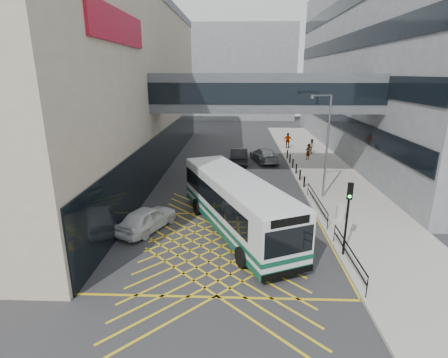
# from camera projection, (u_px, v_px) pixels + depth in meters

# --- Properties ---
(ground) EXTENTS (120.00, 120.00, 0.00)m
(ground) POSITION_uv_depth(u_px,v_px,m) (221.00, 246.00, 18.92)
(ground) COLOR #333335
(building_whsmith) EXTENTS (24.17, 42.00, 16.00)m
(building_whsmith) POSITION_uv_depth(u_px,v_px,m) (36.00, 84.00, 32.53)
(building_whsmith) COLOR #BBAB91
(building_whsmith) RESTS_ON ground
(building_far) EXTENTS (28.00, 16.00, 18.00)m
(building_far) POSITION_uv_depth(u_px,v_px,m) (224.00, 73.00, 73.73)
(building_far) COLOR gray
(building_far) RESTS_ON ground
(skybridge) EXTENTS (20.00, 4.10, 3.00)m
(skybridge) POSITION_uv_depth(u_px,v_px,m) (265.00, 92.00, 28.10)
(skybridge) COLOR #494E53
(skybridge) RESTS_ON ground
(pavement) EXTENTS (6.00, 54.00, 0.16)m
(pavement) POSITION_uv_depth(u_px,v_px,m) (324.00, 172.00, 32.91)
(pavement) COLOR #A6A198
(pavement) RESTS_ON ground
(box_junction) EXTENTS (12.00, 9.00, 0.01)m
(box_junction) POSITION_uv_depth(u_px,v_px,m) (221.00, 246.00, 18.92)
(box_junction) COLOR gold
(box_junction) RESTS_ON ground
(bus) EXTENTS (7.12, 11.73, 3.27)m
(bus) POSITION_uv_depth(u_px,v_px,m) (235.00, 203.00, 20.33)
(bus) COLOR silver
(bus) RESTS_ON ground
(car_white) EXTENTS (3.62, 4.99, 1.47)m
(car_white) POSITION_uv_depth(u_px,v_px,m) (147.00, 218.00, 20.72)
(car_white) COLOR silver
(car_white) RESTS_ON ground
(car_dark) EXTENTS (2.03, 5.15, 1.61)m
(car_dark) POSITION_uv_depth(u_px,v_px,m) (239.00, 156.00, 36.04)
(car_dark) COLOR black
(car_dark) RESTS_ON ground
(car_silver) EXTENTS (3.23, 5.35, 1.55)m
(car_silver) POSITION_uv_depth(u_px,v_px,m) (264.00, 155.00, 36.72)
(car_silver) COLOR #989CA0
(car_silver) RESTS_ON ground
(traffic_light) EXTENTS (0.31, 0.46, 3.88)m
(traffic_light) POSITION_uv_depth(u_px,v_px,m) (348.00, 209.00, 16.94)
(traffic_light) COLOR black
(traffic_light) RESTS_ON pavement
(street_lamp) EXTENTS (1.65, 0.74, 7.43)m
(street_lamp) POSITION_uv_depth(u_px,v_px,m) (325.00, 141.00, 24.80)
(street_lamp) COLOR slate
(street_lamp) RESTS_ON pavement
(litter_bin) EXTENTS (0.58, 0.58, 1.00)m
(litter_bin) POSITION_uv_depth(u_px,v_px,m) (341.00, 212.00, 21.87)
(litter_bin) COLOR #ADA89E
(litter_bin) RESTS_ON pavement
(kerb_railings) EXTENTS (0.05, 12.54, 1.00)m
(kerb_railings) POSITION_uv_depth(u_px,v_px,m) (329.00, 220.00, 20.14)
(kerb_railings) COLOR black
(kerb_railings) RESTS_ON pavement
(bollards) EXTENTS (0.14, 10.14, 0.90)m
(bollards) POSITION_uv_depth(u_px,v_px,m) (295.00, 166.00, 32.86)
(bollards) COLOR black
(bollards) RESTS_ON pavement
(pedestrian_a) EXTENTS (0.81, 0.79, 1.67)m
(pedestrian_a) POSITION_uv_depth(u_px,v_px,m) (308.00, 152.00, 37.04)
(pedestrian_a) COLOR gray
(pedestrian_a) RESTS_ON pavement
(pedestrian_b) EXTENTS (0.91, 0.88, 1.64)m
(pedestrian_b) POSITION_uv_depth(u_px,v_px,m) (312.00, 146.00, 39.78)
(pedestrian_b) COLOR gray
(pedestrian_b) RESTS_ON pavement
(pedestrian_c) EXTENTS (1.16, 0.64, 1.88)m
(pedestrian_c) POSITION_uv_depth(u_px,v_px,m) (288.00, 141.00, 42.56)
(pedestrian_c) COLOR gray
(pedestrian_c) RESTS_ON pavement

